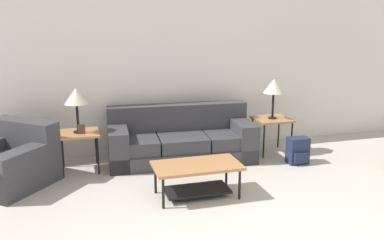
# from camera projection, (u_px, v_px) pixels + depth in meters

# --- Properties ---
(wall_back) EXTENTS (9.17, 0.06, 2.60)m
(wall_back) POSITION_uv_depth(u_px,v_px,m) (182.00, 70.00, 6.90)
(wall_back) COLOR white
(wall_back) RESTS_ON ground_plane
(couch) EXTENTS (2.23, 1.02, 0.82)m
(couch) POSITION_uv_depth(u_px,v_px,m) (181.00, 141.00, 6.52)
(couch) COLOR #38383D
(couch) RESTS_ON ground_plane
(armchair) EXTENTS (1.39, 1.39, 0.80)m
(armchair) POSITION_uv_depth(u_px,v_px,m) (9.00, 164.00, 5.58)
(armchair) COLOR #38383D
(armchair) RESTS_ON ground_plane
(coffee_table) EXTENTS (1.06, 0.57, 0.41)m
(coffee_table) POSITION_uv_depth(u_px,v_px,m) (197.00, 173.00, 5.20)
(coffee_table) COLOR #A87042
(coffee_table) RESTS_ON ground_plane
(side_table_left) EXTENTS (0.56, 0.52, 0.57)m
(side_table_left) POSITION_uv_depth(u_px,v_px,m) (79.00, 136.00, 6.01)
(side_table_left) COLOR #A87042
(side_table_left) RESTS_ON ground_plane
(side_table_right) EXTENTS (0.56, 0.52, 0.57)m
(side_table_right) POSITION_uv_depth(u_px,v_px,m) (272.00, 122.00, 6.81)
(side_table_right) COLOR #A87042
(side_table_right) RESTS_ON ground_plane
(table_lamp_left) EXTENTS (0.33, 0.33, 0.63)m
(table_lamp_left) POSITION_uv_depth(u_px,v_px,m) (76.00, 97.00, 5.87)
(table_lamp_left) COLOR black
(table_lamp_left) RESTS_ON side_table_left
(table_lamp_right) EXTENTS (0.33, 0.33, 0.63)m
(table_lamp_right) POSITION_uv_depth(u_px,v_px,m) (274.00, 87.00, 6.67)
(table_lamp_right) COLOR black
(table_lamp_right) RESTS_ON side_table_right
(backpack) EXTENTS (0.30, 0.28, 0.40)m
(backpack) POSITION_uv_depth(u_px,v_px,m) (298.00, 151.00, 6.38)
(backpack) COLOR #1E2847
(backpack) RESTS_ON ground_plane
(picture_frame) EXTENTS (0.10, 0.04, 0.13)m
(picture_frame) POSITION_uv_depth(u_px,v_px,m) (82.00, 129.00, 5.92)
(picture_frame) COLOR #4C3828
(picture_frame) RESTS_ON side_table_left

